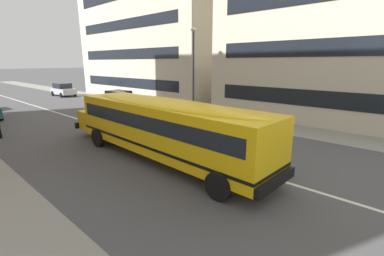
{
  "coord_description": "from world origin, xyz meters",
  "views": [
    {
      "loc": [
        11.87,
        -8.8,
        4.23
      ],
      "look_at": [
        4.53,
        -0.67,
        1.49
      ],
      "focal_mm": 24.65,
      "sensor_mm": 36.0,
      "label": 1
    }
  ],
  "objects_px": {
    "parked_car_white_by_lamppost": "(120,99)",
    "parked_car_silver_mid_block": "(63,89)",
    "street_lamp": "(193,61)",
    "school_bus": "(161,124)"
  },
  "relations": [
    {
      "from": "parked_car_white_by_lamppost",
      "to": "parked_car_silver_mid_block",
      "type": "distance_m",
      "value": 13.3
    },
    {
      "from": "parked_car_white_by_lamppost",
      "to": "parked_car_silver_mid_block",
      "type": "bearing_deg",
      "value": 177.08
    },
    {
      "from": "school_bus",
      "to": "parked_car_silver_mid_block",
      "type": "xyz_separation_m",
      "value": [
        -26.46,
        6.63,
        -0.76
      ]
    },
    {
      "from": "parked_car_white_by_lamppost",
      "to": "street_lamp",
      "type": "distance_m",
      "value": 8.54
    },
    {
      "from": "parked_car_silver_mid_block",
      "to": "street_lamp",
      "type": "height_order",
      "value": "street_lamp"
    },
    {
      "from": "parked_car_white_by_lamppost",
      "to": "parked_car_silver_mid_block",
      "type": "height_order",
      "value": "same"
    },
    {
      "from": "parked_car_white_by_lamppost",
      "to": "street_lamp",
      "type": "bearing_deg",
      "value": 13.7
    },
    {
      "from": "school_bus",
      "to": "street_lamp",
      "type": "relative_size",
      "value": 1.79
    },
    {
      "from": "parked_car_silver_mid_block",
      "to": "parked_car_white_by_lamppost",
      "type": "bearing_deg",
      "value": -1.67
    },
    {
      "from": "parked_car_white_by_lamppost",
      "to": "school_bus",
      "type": "bearing_deg",
      "value": -27.52
    }
  ]
}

